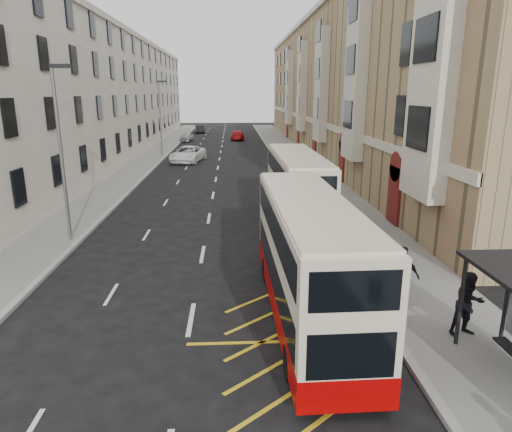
{
  "coord_description": "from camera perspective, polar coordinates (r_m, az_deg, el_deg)",
  "views": [
    {
      "loc": [
        1.38,
        -9.17,
        6.96
      ],
      "look_at": [
        2.24,
        7.41,
        2.44
      ],
      "focal_mm": 32.0,
      "sensor_mm": 36.0,
      "label": 1
    }
  ],
  "objects": [
    {
      "name": "ground",
      "position": [
        11.59,
        -9.93,
        -21.91
      ],
      "size": [
        200.0,
        200.0,
        0.0
      ],
      "primitive_type": "plane",
      "color": "black",
      "rests_on": "ground"
    },
    {
      "name": "pavement_right",
      "position": [
        40.32,
        6.53,
        5.31
      ],
      "size": [
        4.0,
        120.0,
        0.15
      ],
      "primitive_type": "cube",
      "color": "slate",
      "rests_on": "ground"
    },
    {
      "name": "pavement_left",
      "position": [
        40.75,
        -15.59,
        4.95
      ],
      "size": [
        3.0,
        120.0,
        0.15
      ],
      "primitive_type": "cube",
      "color": "slate",
      "rests_on": "ground"
    },
    {
      "name": "kerb_right",
      "position": [
        40.04,
        3.69,
        5.31
      ],
      "size": [
        0.25,
        120.0,
        0.15
      ],
      "primitive_type": "cube",
      "color": "#979792",
      "rests_on": "ground"
    },
    {
      "name": "kerb_left",
      "position": [
        40.45,
        -13.51,
        5.02
      ],
      "size": [
        0.25,
        120.0,
        0.15
      ],
      "primitive_type": "cube",
      "color": "#979792",
      "rests_on": "ground"
    },
    {
      "name": "road_markings",
      "position": [
        54.63,
        -4.46,
        7.88
      ],
      "size": [
        10.0,
        110.0,
        0.01
      ],
      "primitive_type": null,
      "color": "silver",
      "rests_on": "ground"
    },
    {
      "name": "terrace_right",
      "position": [
        56.2,
        11.33,
        15.53
      ],
      "size": [
        10.75,
        79.0,
        15.25
      ],
      "color": "#998459",
      "rests_on": "ground"
    },
    {
      "name": "terrace_left",
      "position": [
        56.64,
        -18.73,
        14.02
      ],
      "size": [
        9.18,
        79.0,
        13.25
      ],
      "color": "silver",
      "rests_on": "ground"
    },
    {
      "name": "guard_railing",
      "position": [
        16.84,
        14.14,
        -6.49
      ],
      "size": [
        0.06,
        6.56,
        1.01
      ],
      "color": "#AB1825",
      "rests_on": "pavement_right"
    },
    {
      "name": "street_lamp_near",
      "position": [
        22.66,
        -23.17,
        8.15
      ],
      "size": [
        0.93,
        0.18,
        8.0
      ],
      "color": "slate",
      "rests_on": "pavement_left"
    },
    {
      "name": "street_lamp_far",
      "position": [
        51.8,
        -11.85,
        12.36
      ],
      "size": [
        0.93,
        0.18,
        8.0
      ],
      "color": "slate",
      "rests_on": "pavement_left"
    },
    {
      "name": "double_decker_front",
      "position": [
        14.18,
        6.57,
        -5.42
      ],
      "size": [
        2.43,
        9.79,
        3.89
      ],
      "rotation": [
        0.0,
        0.0,
        0.02
      ],
      "color": "beige",
      "rests_on": "ground"
    },
    {
      "name": "double_decker_rear",
      "position": [
        24.16,
        5.13,
        3.29
      ],
      "size": [
        2.34,
        9.78,
        3.89
      ],
      "rotation": [
        0.0,
        0.0,
        0.01
      ],
      "color": "beige",
      "rests_on": "ground"
    },
    {
      "name": "pedestrian_mid",
      "position": [
        14.58,
        25.06,
        -9.95
      ],
      "size": [
        1.01,
        0.83,
        1.91
      ],
      "primitive_type": "imported",
      "rotation": [
        0.0,
        0.0,
        0.12
      ],
      "color": "black",
      "rests_on": "pavement_right"
    },
    {
      "name": "pedestrian_far",
      "position": [
        16.06,
        17.83,
        -6.91
      ],
      "size": [
        1.15,
        1.08,
        1.91
      ],
      "primitive_type": "imported",
      "rotation": [
        0.0,
        0.0,
        2.43
      ],
      "color": "black",
      "rests_on": "pavement_right"
    },
    {
      "name": "white_van",
      "position": [
        47.69,
        -8.51,
        7.65
      ],
      "size": [
        3.75,
        6.16,
        1.6
      ],
      "primitive_type": "imported",
      "rotation": [
        0.0,
        0.0,
        -0.2
      ],
      "color": "white",
      "rests_on": "ground"
    },
    {
      "name": "car_silver",
      "position": [
        67.99,
        -8.66,
        9.75
      ],
      "size": [
        1.92,
        3.99,
        1.31
      ],
      "primitive_type": "imported",
      "rotation": [
        0.0,
        0.0,
        -0.1
      ],
      "color": "#A6A8AE",
      "rests_on": "ground"
    },
    {
      "name": "car_dark",
      "position": [
        81.93,
        -7.04,
        10.73
      ],
      "size": [
        1.95,
        4.28,
        1.36
      ],
      "primitive_type": "imported",
      "rotation": [
        0.0,
        0.0,
        0.13
      ],
      "color": "black",
      "rests_on": "ground"
    },
    {
      "name": "car_red",
      "position": [
        69.52,
        -2.32,
        10.05
      ],
      "size": [
        2.12,
        4.82,
        1.38
      ],
      "primitive_type": "imported",
      "rotation": [
        0.0,
        0.0,
        3.1
      ],
      "color": "#AA0A0D",
      "rests_on": "ground"
    }
  ]
}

